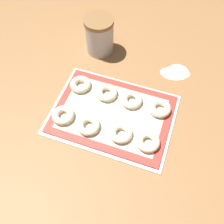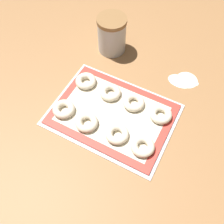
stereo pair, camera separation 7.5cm
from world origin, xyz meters
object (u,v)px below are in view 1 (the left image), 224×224
(bagel_back_far_left, at_px, (80,85))
(flour_canister, at_px, (99,35))
(bagel_front_mid_left, at_px, (89,126))
(bagel_back_far_right, at_px, (160,108))
(bagel_front_far_left, at_px, (63,115))
(bagel_front_far_right, at_px, (148,142))
(baking_tray, at_px, (112,115))
(bagel_back_mid_left, at_px, (107,93))
(bagel_back_mid_right, at_px, (132,100))
(bagel_front_mid_right, at_px, (121,133))

(bagel_back_far_left, height_order, flour_canister, flour_canister)
(bagel_front_mid_left, bearing_deg, bagel_back_far_right, 34.99)
(bagel_front_far_left, xyz_separation_m, flour_canister, (-0.00, 0.37, 0.06))
(bagel_front_far_right, xyz_separation_m, bagel_back_far_right, (0.01, 0.14, 0.00))
(baking_tray, distance_m, bagel_back_far_left, 0.18)
(bagel_front_far_right, relative_size, bagel_back_mid_left, 1.00)
(bagel_front_far_left, height_order, bagel_back_mid_right, same)
(bagel_front_mid_left, relative_size, bagel_front_mid_right, 1.00)
(baking_tray, bearing_deg, bagel_front_mid_right, -51.28)
(bagel_front_mid_right, height_order, flour_canister, flour_canister)
(bagel_back_far_right, bearing_deg, bagel_front_far_right, -92.29)
(bagel_front_mid_left, xyz_separation_m, bagel_back_far_left, (-0.10, 0.16, 0.00))
(baking_tray, relative_size, bagel_front_mid_right, 5.45)
(bagel_front_far_left, distance_m, bagel_back_far_right, 0.35)
(bagel_back_far_left, bearing_deg, bagel_back_mid_left, -1.81)
(bagel_front_mid_left, relative_size, bagel_front_far_right, 1.00)
(baking_tray, bearing_deg, bagel_back_mid_left, 122.08)
(bagel_front_mid_left, height_order, bagel_front_mid_right, same)
(bagel_front_far_right, relative_size, flour_canister, 0.52)
(bagel_front_mid_right, xyz_separation_m, bagel_back_far_left, (-0.21, 0.15, 0.00))
(bagel_front_far_right, bearing_deg, bagel_front_mid_right, 179.28)
(bagel_front_mid_right, height_order, bagel_back_mid_right, same)
(bagel_front_far_right, relative_size, bagel_back_far_left, 1.00)
(bagel_front_mid_right, height_order, bagel_back_far_left, same)
(baking_tray, height_order, bagel_front_mid_left, bagel_front_mid_left)
(bagel_front_mid_right, xyz_separation_m, bagel_back_mid_right, (-0.01, 0.15, 0.00))
(bagel_front_far_left, relative_size, flour_canister, 0.52)
(bagel_front_mid_left, xyz_separation_m, bagel_back_mid_left, (0.01, 0.15, 0.00))
(bagel_back_far_left, xyz_separation_m, bagel_back_mid_right, (0.21, -0.00, 0.00))
(bagel_front_far_left, bearing_deg, baking_tray, 23.84)
(bagel_front_far_left, height_order, bagel_front_far_right, same)
(bagel_front_far_left, bearing_deg, bagel_back_mid_right, 34.49)
(bagel_front_far_left, relative_size, bagel_front_mid_right, 1.00)
(bagel_back_mid_left, xyz_separation_m, flour_canister, (-0.11, 0.23, 0.06))
(baking_tray, xyz_separation_m, bagel_back_mid_right, (0.05, 0.07, 0.02))
(bagel_back_mid_left, bearing_deg, bagel_front_far_left, -127.93)
(bagel_front_mid_right, distance_m, bagel_back_mid_right, 0.15)
(bagel_back_mid_left, bearing_deg, bagel_front_mid_right, -54.55)
(baking_tray, height_order, bagel_back_far_right, bagel_back_far_right)
(baking_tray, relative_size, bagel_front_far_right, 5.45)
(bagel_front_far_right, bearing_deg, bagel_front_mid_left, -177.90)
(bagel_back_mid_left, xyz_separation_m, bagel_back_far_right, (0.21, -0.00, 0.00))
(bagel_back_mid_right, xyz_separation_m, flour_canister, (-0.21, 0.23, 0.06))
(bagel_front_mid_right, bearing_deg, flour_canister, 120.18)
(bagel_front_mid_right, bearing_deg, bagel_front_far_left, 179.96)
(bagel_front_mid_left, bearing_deg, bagel_front_far_left, 174.87)
(bagel_back_mid_left, bearing_deg, bagel_back_far_right, -0.68)
(bagel_front_far_right, bearing_deg, bagel_back_far_left, 154.08)
(bagel_back_far_right, bearing_deg, bagel_front_mid_right, -125.45)
(bagel_back_far_left, distance_m, bagel_back_far_right, 0.32)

